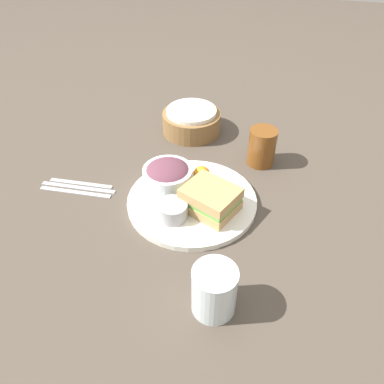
{
  "coord_description": "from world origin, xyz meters",
  "views": [
    {
      "loc": [
        0.16,
        -0.64,
        0.6
      ],
      "look_at": [
        0.0,
        0.0,
        0.03
      ],
      "focal_mm": 35.0,
      "sensor_mm": 36.0,
      "label": 1
    }
  ],
  "objects_px": {
    "salad_bowl": "(168,176)",
    "knife": "(78,187)",
    "spoon": "(81,183)",
    "water_glass": "(214,290)",
    "fork": "(75,192)",
    "drink_glass": "(262,147)",
    "bread_basket": "(191,121)",
    "plate": "(192,201)",
    "dressing_cup": "(173,211)",
    "sandwich": "(210,199)"
  },
  "relations": [
    {
      "from": "drink_glass",
      "to": "bread_basket",
      "type": "distance_m",
      "value": 0.25
    },
    {
      "from": "spoon",
      "to": "fork",
      "type": "bearing_deg",
      "value": 90.0
    },
    {
      "from": "plate",
      "to": "water_glass",
      "type": "relative_size",
      "value": 3.08
    },
    {
      "from": "salad_bowl",
      "to": "spoon",
      "type": "xyz_separation_m",
      "value": [
        -0.22,
        -0.03,
        -0.05
      ]
    },
    {
      "from": "fork",
      "to": "knife",
      "type": "height_order",
      "value": "same"
    },
    {
      "from": "fork",
      "to": "spoon",
      "type": "relative_size",
      "value": 1.11
    },
    {
      "from": "dressing_cup",
      "to": "drink_glass",
      "type": "height_order",
      "value": "drink_glass"
    },
    {
      "from": "salad_bowl",
      "to": "knife",
      "type": "xyz_separation_m",
      "value": [
        -0.22,
        -0.04,
        -0.05
      ]
    },
    {
      "from": "water_glass",
      "to": "sandwich",
      "type": "bearing_deg",
      "value": 103.5
    },
    {
      "from": "plate",
      "to": "knife",
      "type": "relative_size",
      "value": 1.6
    },
    {
      "from": "sandwich",
      "to": "drink_glass",
      "type": "height_order",
      "value": "drink_glass"
    },
    {
      "from": "knife",
      "to": "spoon",
      "type": "relative_size",
      "value": 1.17
    },
    {
      "from": "drink_glass",
      "to": "knife",
      "type": "xyz_separation_m",
      "value": [
        -0.43,
        -0.22,
        -0.05
      ]
    },
    {
      "from": "salad_bowl",
      "to": "water_glass",
      "type": "xyz_separation_m",
      "value": [
        0.17,
        -0.29,
        0.0
      ]
    },
    {
      "from": "sandwich",
      "to": "water_glass",
      "type": "bearing_deg",
      "value": -76.5
    },
    {
      "from": "salad_bowl",
      "to": "dressing_cup",
      "type": "height_order",
      "value": "salad_bowl"
    },
    {
      "from": "sandwich",
      "to": "spoon",
      "type": "bearing_deg",
      "value": 175.61
    },
    {
      "from": "dressing_cup",
      "to": "knife",
      "type": "distance_m",
      "value": 0.27
    },
    {
      "from": "drink_glass",
      "to": "spoon",
      "type": "xyz_separation_m",
      "value": [
        -0.43,
        -0.2,
        -0.05
      ]
    },
    {
      "from": "dressing_cup",
      "to": "bread_basket",
      "type": "bearing_deg",
      "value": 98.03
    },
    {
      "from": "salad_bowl",
      "to": "knife",
      "type": "relative_size",
      "value": 0.62
    },
    {
      "from": "plate",
      "to": "knife",
      "type": "distance_m",
      "value": 0.29
    },
    {
      "from": "bread_basket",
      "to": "spoon",
      "type": "height_order",
      "value": "bread_basket"
    },
    {
      "from": "spoon",
      "to": "drink_glass",
      "type": "bearing_deg",
      "value": -158.02
    },
    {
      "from": "sandwich",
      "to": "fork",
      "type": "relative_size",
      "value": 0.79
    },
    {
      "from": "dressing_cup",
      "to": "drink_glass",
      "type": "relative_size",
      "value": 0.67
    },
    {
      "from": "sandwich",
      "to": "salad_bowl",
      "type": "distance_m",
      "value": 0.13
    },
    {
      "from": "drink_glass",
      "to": "fork",
      "type": "height_order",
      "value": "drink_glass"
    },
    {
      "from": "sandwich",
      "to": "bread_basket",
      "type": "bearing_deg",
      "value": 111.0
    },
    {
      "from": "sandwich",
      "to": "bread_basket",
      "type": "height_order",
      "value": "same"
    },
    {
      "from": "sandwich",
      "to": "bread_basket",
      "type": "relative_size",
      "value": 0.83
    },
    {
      "from": "bread_basket",
      "to": "water_glass",
      "type": "relative_size",
      "value": 1.74
    },
    {
      "from": "salad_bowl",
      "to": "drink_glass",
      "type": "bearing_deg",
      "value": 40.36
    },
    {
      "from": "bread_basket",
      "to": "fork",
      "type": "distance_m",
      "value": 0.41
    },
    {
      "from": "spoon",
      "to": "water_glass",
      "type": "bearing_deg",
      "value": 143.12
    },
    {
      "from": "spoon",
      "to": "water_glass",
      "type": "distance_m",
      "value": 0.48
    },
    {
      "from": "plate",
      "to": "bread_basket",
      "type": "relative_size",
      "value": 1.77
    },
    {
      "from": "fork",
      "to": "drink_glass",
      "type": "bearing_deg",
      "value": -154.1
    },
    {
      "from": "fork",
      "to": "dressing_cup",
      "type": "bearing_deg",
      "value": 169.01
    },
    {
      "from": "salad_bowl",
      "to": "bread_basket",
      "type": "bearing_deg",
      "value": 92.73
    },
    {
      "from": "water_glass",
      "to": "knife",
      "type": "bearing_deg",
      "value": 148.13
    },
    {
      "from": "sandwich",
      "to": "spoon",
      "type": "relative_size",
      "value": 0.88
    },
    {
      "from": "sandwich",
      "to": "knife",
      "type": "relative_size",
      "value": 0.75
    },
    {
      "from": "knife",
      "to": "drink_glass",
      "type": "bearing_deg",
      "value": -156.03
    },
    {
      "from": "sandwich",
      "to": "water_glass",
      "type": "height_order",
      "value": "water_glass"
    },
    {
      "from": "sandwich",
      "to": "salad_bowl",
      "type": "bearing_deg",
      "value": 155.42
    },
    {
      "from": "dressing_cup",
      "to": "water_glass",
      "type": "distance_m",
      "value": 0.23
    },
    {
      "from": "dressing_cup",
      "to": "knife",
      "type": "xyz_separation_m",
      "value": [
        -0.26,
        0.05,
        -0.03
      ]
    },
    {
      "from": "drink_glass",
      "to": "fork",
      "type": "relative_size",
      "value": 0.55
    },
    {
      "from": "sandwich",
      "to": "fork",
      "type": "height_order",
      "value": "sandwich"
    }
  ]
}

